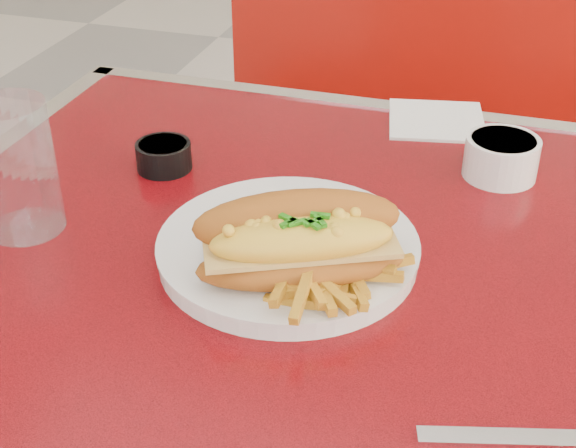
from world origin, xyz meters
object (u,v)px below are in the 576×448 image
(gravy_ramekin, at_px, (501,156))
(water_tumbler, at_px, (16,168))
(booth_bench_far, at_px, (482,251))
(fork, at_px, (360,240))
(mac_hoagie, at_px, (300,241))
(sauce_cup_left, at_px, (164,155))
(dinner_plate, at_px, (288,249))
(diner_table, at_px, (445,409))

(gravy_ramekin, distance_m, water_tumbler, 0.55)
(booth_bench_far, xyz_separation_m, fork, (-0.11, -0.79, 0.50))
(mac_hoagie, height_order, fork, mac_hoagie)
(booth_bench_far, height_order, mac_hoagie, booth_bench_far)
(sauce_cup_left, relative_size, water_tumbler, 0.62)
(booth_bench_far, relative_size, gravy_ramekin, 13.64)
(gravy_ramekin, height_order, water_tumbler, water_tumbler)
(booth_bench_far, bearing_deg, sauce_cup_left, -119.14)
(fork, xyz_separation_m, sauce_cup_left, (-0.27, 0.11, -0.00))
(booth_bench_far, bearing_deg, water_tumbler, -118.78)
(booth_bench_far, bearing_deg, dinner_plate, -102.23)
(diner_table, xyz_separation_m, booth_bench_far, (0.00, 0.81, -0.32))
(mac_hoagie, relative_size, fork, 1.40)
(gravy_ramekin, bearing_deg, fork, -119.40)
(diner_table, height_order, booth_bench_far, booth_bench_far)
(booth_bench_far, bearing_deg, gravy_ramekin, -88.62)
(fork, height_order, gravy_ramekin, gravy_ramekin)
(water_tumbler, bearing_deg, diner_table, 3.42)
(water_tumbler, bearing_deg, gravy_ramekin, 29.31)
(fork, bearing_deg, gravy_ramekin, -17.35)
(gravy_ramekin, height_order, sauce_cup_left, gravy_ramekin)
(diner_table, height_order, sauce_cup_left, sauce_cup_left)
(gravy_ramekin, bearing_deg, dinner_plate, -128.41)
(diner_table, height_order, water_tumbler, water_tumbler)
(diner_table, xyz_separation_m, sauce_cup_left, (-0.37, 0.14, 0.18))
(diner_table, relative_size, booth_bench_far, 1.03)
(dinner_plate, bearing_deg, sauce_cup_left, 145.28)
(diner_table, xyz_separation_m, fork, (-0.11, 0.02, 0.18))
(mac_hoagie, height_order, gravy_ramekin, mac_hoagie)
(mac_hoagie, xyz_separation_m, sauce_cup_left, (-0.23, 0.19, -0.04))
(water_tumbler, bearing_deg, booth_bench_far, 61.22)
(diner_table, xyz_separation_m, gravy_ramekin, (0.01, 0.24, 0.19))
(diner_table, distance_m, mac_hoagie, 0.27)
(dinner_plate, distance_m, water_tumbler, 0.29)
(sauce_cup_left, distance_m, water_tumbler, 0.19)
(diner_table, distance_m, water_tumbler, 0.52)
(dinner_plate, height_order, mac_hoagie, mac_hoagie)
(booth_bench_far, distance_m, dinner_plate, 0.97)
(fork, height_order, sauce_cup_left, sauce_cup_left)
(mac_hoagie, bearing_deg, booth_bench_far, 54.59)
(booth_bench_far, bearing_deg, diner_table, -90.00)
(gravy_ramekin, bearing_deg, booth_bench_far, 91.38)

